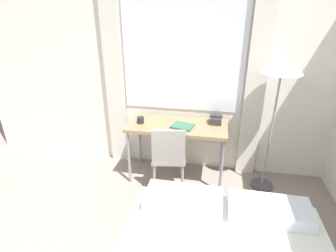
% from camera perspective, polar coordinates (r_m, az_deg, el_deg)
% --- Properties ---
extents(wall_back_with_window, '(5.33, 0.13, 2.70)m').
position_cam_1_polar(wall_back_with_window, '(3.45, -0.54, 12.05)').
color(wall_back_with_window, silver).
rests_on(wall_back_with_window, ground_plane).
extents(desk, '(1.23, 0.56, 0.76)m').
position_cam_1_polar(desk, '(3.28, 2.05, -0.72)').
color(desk, '#937551').
rests_on(desk, ground_plane).
extents(desk_chair, '(0.46, 0.46, 0.85)m').
position_cam_1_polar(desk_chair, '(3.15, 0.13, -6.13)').
color(desk_chair, gray).
rests_on(desk_chair, ground_plane).
extents(standing_lamp, '(0.44, 0.44, 1.66)m').
position_cam_1_polar(standing_lamp, '(3.07, 23.47, 10.70)').
color(standing_lamp, '#4C4C51').
rests_on(standing_lamp, ground_plane).
extents(telephone, '(0.16, 0.19, 0.11)m').
position_cam_1_polar(telephone, '(3.33, 10.38, 1.41)').
color(telephone, '#2D2D2D').
rests_on(telephone, desk).
extents(book, '(0.29, 0.26, 0.02)m').
position_cam_1_polar(book, '(3.18, 3.17, -0.00)').
color(book, '#33664C').
rests_on(book, desk).
extents(mug, '(0.09, 0.09, 0.08)m').
position_cam_1_polar(mug, '(3.29, -5.99, 1.31)').
color(mug, '#262628').
rests_on(mug, desk).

